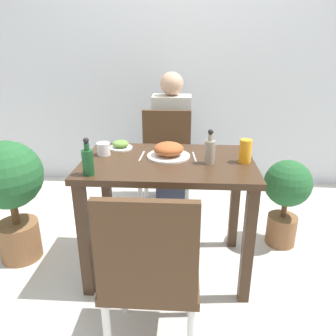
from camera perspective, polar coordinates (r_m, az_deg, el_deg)
name	(u,v)px	position (r m, az deg, el deg)	size (l,w,h in m)	color
ground_plane	(168,266)	(2.30, 0.00, -16.66)	(16.00, 16.00, 0.00)	beige
wall_back	(177,53)	(3.29, 1.64, 19.31)	(8.00, 0.05, 2.60)	silver
dining_table	(168,181)	(1.98, 0.00, -2.26)	(1.01, 0.65, 0.76)	#3D2819
chair_near	(150,270)	(1.46, -3.11, -17.29)	(0.42, 0.42, 0.89)	#4C331E
chair_far	(166,160)	(2.67, -0.38, 1.34)	(0.42, 0.42, 0.89)	#4C331E
food_plate	(168,151)	(1.97, -0.01, 3.05)	(0.26, 0.26, 0.09)	white
side_plate	(121,145)	(2.15, -8.23, 3.95)	(0.15, 0.15, 0.06)	white
drink_cup	(104,149)	(2.04, -11.17, 3.27)	(0.08, 0.08, 0.08)	white
juice_glass	(245,151)	(1.92, 13.34, 2.87)	(0.07, 0.07, 0.14)	orange
sauce_bottle	(210,151)	(1.86, 7.28, 3.02)	(0.06, 0.06, 0.20)	gray
condiment_bottle	(88,161)	(1.74, -13.79, 1.22)	(0.06, 0.06, 0.20)	#194C23
fork_utensil	(142,156)	(2.00, -4.59, 2.10)	(0.02, 0.18, 0.00)	silver
spoon_utensil	(194,157)	(1.98, 4.61, 1.92)	(0.03, 0.18, 0.00)	silver
potted_plant_left	(10,188)	(2.35, -25.79, -3.18)	(0.44, 0.44, 0.84)	brown
potted_plant_right	(286,194)	(2.46, 19.90, -4.31)	(0.33, 0.33, 0.65)	brown
person_figure	(172,139)	(2.99, 0.62, 5.10)	(0.34, 0.22, 1.17)	#2D3347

